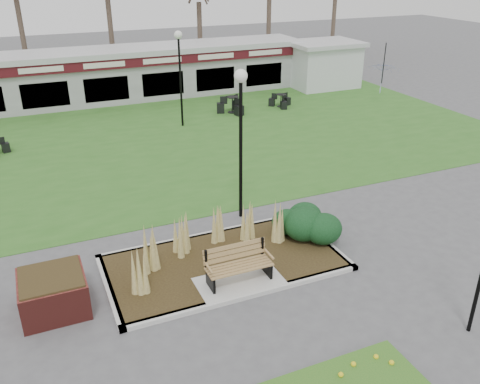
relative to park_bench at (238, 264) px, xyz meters
name	(u,v)px	position (x,y,z in m)	size (l,w,h in m)	color
ground	(242,288)	(0.00, -0.25, -0.59)	(100.00, 100.00, 0.00)	#515154
lawn	(135,143)	(0.00, 11.75, -0.58)	(34.00, 16.00, 0.02)	#2E641F
planting_bed	(264,241)	(1.27, 1.10, -0.22)	(6.75, 3.40, 1.27)	black
park_bench	(238,264)	(0.00, 0.00, 0.00)	(1.70, 0.66, 0.93)	olive
brick_planter	(53,293)	(-4.40, 0.75, -0.11)	(1.50, 1.50, 0.95)	maroon
food_pavilion	(101,75)	(0.00, 19.71, 0.89)	(24.60, 3.40, 2.90)	gray
service_hut	(323,64)	(13.50, 17.75, 0.86)	(4.40, 3.40, 2.83)	silver
lamp_post_mid_right	(241,113)	(1.55, 3.38, 2.86)	(0.39, 0.39, 4.73)	black
lamp_post_far_right	(179,58)	(2.74, 13.32, 2.72)	(0.38, 0.38, 4.55)	black
bistro_set_c	(281,102)	(8.81, 14.46, -0.34)	(1.30, 1.24, 0.70)	black
bistro_set_d	(232,107)	(5.89, 14.45, -0.28)	(1.59, 1.54, 0.86)	black
patio_umbrella	(382,79)	(14.22, 12.75, 0.86)	(1.89, 1.92, 2.29)	black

